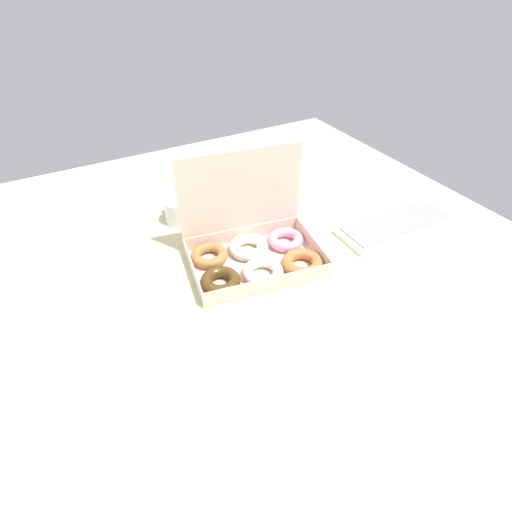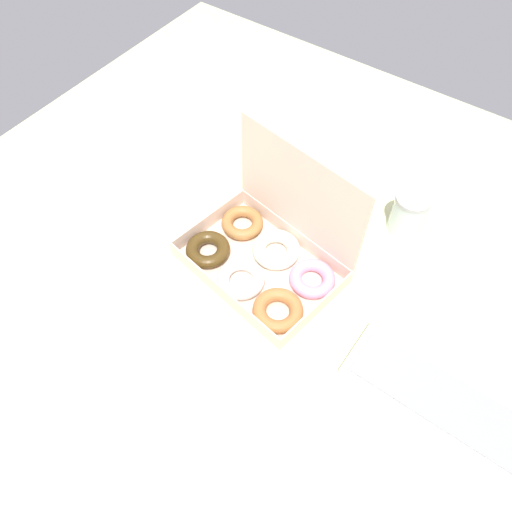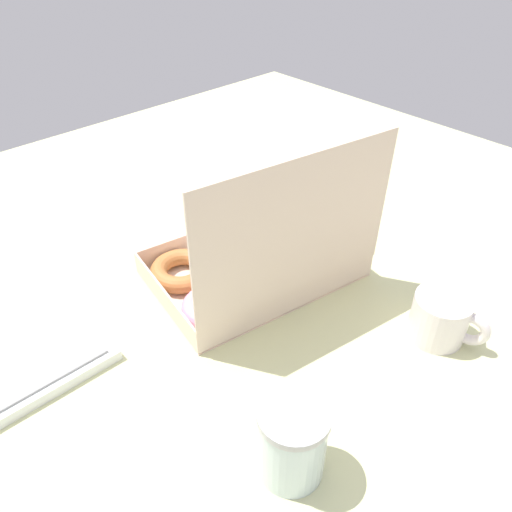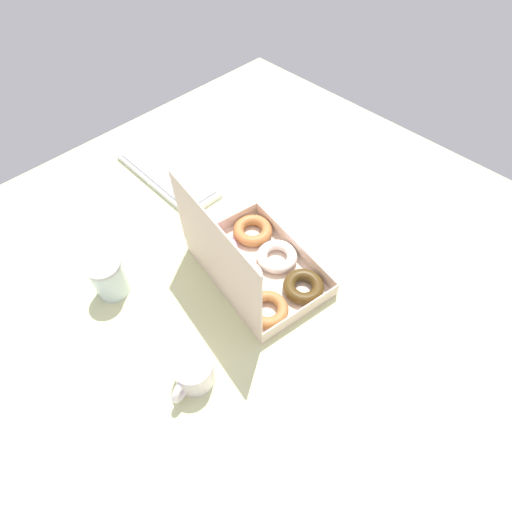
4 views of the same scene
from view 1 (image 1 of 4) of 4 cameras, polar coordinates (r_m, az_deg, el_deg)
The scene contains 5 objects.
ground_plane at distance 119.05cm, azimuth -1.61°, elevation -1.46°, with size 180.00×180.00×2.00cm, color beige.
donut_box at distance 116.90cm, azimuth -0.20°, elevation 0.57°, with size 41.24×32.19×30.30cm.
keyboard at distance 140.75cm, azimuth 19.36°, elevation 4.23°, with size 41.15×14.81×2.20cm.
coffee_mug at distance 137.13cm, azimuth -11.07°, elevation 6.44°, with size 9.23×12.59×8.09cm.
glass_jar at distance 148.14cm, azimuth 1.80°, elevation 10.55°, with size 8.94×8.94×11.78cm.
Camera 1 is at (-41.19, -81.23, 75.68)cm, focal length 28.00 mm.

